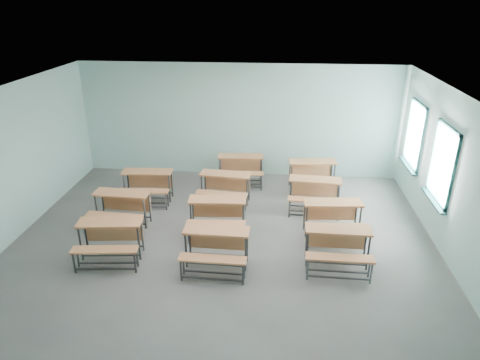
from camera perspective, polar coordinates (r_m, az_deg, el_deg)
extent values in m
cube|color=slate|center=(9.18, -2.37, -8.73)|extent=(9.00, 8.00, 0.02)
cube|color=silver|center=(7.94, -2.76, 11.32)|extent=(9.00, 8.00, 0.02)
cube|color=#AEDAD2|center=(12.20, -0.06, 7.90)|extent=(9.00, 0.02, 3.20)
cube|color=#AEDAD2|center=(5.05, -8.80, -17.43)|extent=(9.00, 0.02, 3.20)
cube|color=#AEDAD2|center=(10.05, -28.96, 1.40)|extent=(0.02, 8.00, 3.20)
cube|color=#AEDAD2|center=(9.04, 27.10, -0.51)|extent=(0.02, 8.00, 3.20)
cube|color=#1A494A|center=(11.71, 21.71, 2.06)|extent=(0.06, 1.20, 0.06)
cube|color=#1A494A|center=(11.29, 22.88, 9.35)|extent=(0.06, 1.20, 0.06)
cube|color=#1A494A|center=(10.96, 23.07, 4.71)|extent=(0.06, 0.06, 1.60)
cube|color=#1A494A|center=(12.00, 21.56, 6.48)|extent=(0.06, 0.06, 1.60)
cube|color=#1A494A|center=(11.47, 22.28, 5.63)|extent=(0.04, 0.04, 1.48)
cube|color=#1A494A|center=(11.47, 22.28, 5.63)|extent=(0.04, 1.08, 0.04)
cube|color=#1A494A|center=(11.72, 21.48, 1.79)|extent=(0.14, 1.28, 0.04)
cube|color=white|center=(11.48, 22.40, 5.63)|extent=(0.01, 1.08, 1.48)
cube|color=#1A494A|center=(9.96, 24.64, -2.16)|extent=(0.06, 1.20, 0.06)
cube|color=#1A494A|center=(9.46, 26.20, 6.30)|extent=(0.06, 1.20, 0.06)
cube|color=#1A494A|center=(9.19, 26.50, 0.65)|extent=(0.06, 0.06, 1.60)
cube|color=#1A494A|center=(10.18, 24.40, 3.14)|extent=(0.06, 0.06, 1.60)
cube|color=#1A494A|center=(9.68, 25.39, 1.96)|extent=(0.04, 0.04, 1.48)
cube|color=#1A494A|center=(9.68, 25.39, 1.96)|extent=(0.04, 1.08, 0.04)
cube|color=#1A494A|center=(9.97, 24.36, -2.46)|extent=(0.14, 1.28, 0.04)
cube|color=white|center=(9.69, 25.53, 1.95)|extent=(0.01, 1.08, 1.48)
cube|color=#BE7244|center=(8.84, -17.00, -5.42)|extent=(1.29, 0.54, 0.04)
cube|color=#BE7244|center=(9.15, -16.45, -6.59)|extent=(1.19, 0.14, 0.43)
cylinder|color=#383B3E|center=(9.07, -20.50, -8.01)|extent=(0.04, 0.04, 0.74)
cylinder|color=#383B3E|center=(8.75, -13.33, -8.27)|extent=(0.04, 0.04, 0.74)
cylinder|color=#383B3E|center=(9.34, -19.86, -6.95)|extent=(0.04, 0.04, 0.74)
cylinder|color=#383B3E|center=(9.02, -12.90, -7.16)|extent=(0.04, 0.04, 0.74)
cube|color=#383B3E|center=(9.03, -16.78, -9.59)|extent=(1.15, 0.15, 0.03)
cube|color=#383B3E|center=(9.30, -16.25, -8.48)|extent=(1.15, 0.15, 0.03)
cube|color=#BE7244|center=(8.58, -17.62, -8.85)|extent=(1.27, 0.39, 0.04)
cylinder|color=#383B3E|center=(8.80, -21.25, -10.32)|extent=(0.04, 0.04, 0.43)
cylinder|color=#383B3E|center=(8.47, -13.83, -10.69)|extent=(0.04, 0.04, 0.43)
cylinder|color=#383B3E|center=(8.96, -20.83, -9.63)|extent=(0.04, 0.04, 0.43)
cylinder|color=#383B3E|center=(8.63, -13.55, -9.95)|extent=(0.04, 0.04, 0.43)
cube|color=#383B3E|center=(8.69, -17.50, -11.25)|extent=(1.15, 0.15, 0.03)
cube|color=#383B3E|center=(8.85, -17.16, -10.53)|extent=(1.15, 0.15, 0.03)
cube|color=#BE7244|center=(8.20, -3.15, -6.72)|extent=(1.26, 0.45, 0.04)
cube|color=#BE7244|center=(8.52, -2.89, -7.92)|extent=(1.19, 0.05, 0.43)
cylinder|color=#383B3E|center=(8.37, -7.21, -9.34)|extent=(0.04, 0.04, 0.74)
cylinder|color=#383B3E|center=(8.19, 0.74, -9.91)|extent=(0.04, 0.04, 0.74)
cylinder|color=#383B3E|center=(8.64, -6.70, -8.15)|extent=(0.04, 0.04, 0.74)
cylinder|color=#383B3E|center=(8.47, 0.97, -8.67)|extent=(0.04, 0.04, 0.74)
cube|color=#383B3E|center=(8.41, -3.24, -11.16)|extent=(1.15, 0.06, 0.03)
cube|color=#383B3E|center=(8.68, -2.87, -9.92)|extent=(1.15, 0.06, 0.03)
cube|color=#BE7244|center=(7.94, -3.70, -10.46)|extent=(1.26, 0.29, 0.04)
cylinder|color=#383B3E|center=(8.11, -7.87, -11.90)|extent=(0.04, 0.04, 0.43)
cylinder|color=#383B3E|center=(7.93, 0.41, -12.55)|extent=(0.04, 0.04, 0.43)
cylinder|color=#383B3E|center=(8.26, -7.53, -11.11)|extent=(0.04, 0.04, 0.43)
cylinder|color=#383B3E|center=(8.09, 0.56, -11.73)|extent=(0.04, 0.04, 0.43)
cube|color=#383B3E|center=(8.08, -3.75, -13.02)|extent=(1.15, 0.06, 0.03)
cube|color=#383B3E|center=(8.23, -3.51, -12.21)|extent=(1.15, 0.06, 0.03)
cube|color=#BE7244|center=(8.43, 12.99, -6.43)|extent=(1.26, 0.44, 0.04)
cube|color=#BE7244|center=(8.75, 12.67, -7.61)|extent=(1.19, 0.04, 0.43)
cylinder|color=#383B3E|center=(8.43, 8.95, -9.18)|extent=(0.04, 0.04, 0.74)
cylinder|color=#383B3E|center=(8.58, 16.72, -9.34)|extent=(0.04, 0.04, 0.74)
cylinder|color=#383B3E|center=(8.71, 8.86, -8.00)|extent=(0.04, 0.04, 0.74)
cylinder|color=#383B3E|center=(8.86, 16.37, -8.18)|extent=(0.04, 0.04, 0.74)
cube|color=#383B3E|center=(8.63, 12.71, -10.77)|extent=(1.15, 0.05, 0.03)
cube|color=#383B3E|center=(8.91, 12.50, -9.57)|extent=(1.15, 0.05, 0.03)
cube|color=#BE7244|center=(8.17, 13.16, -10.07)|extent=(1.26, 0.28, 0.04)
cylinder|color=#383B3E|center=(8.16, 9.00, -11.73)|extent=(0.04, 0.04, 0.43)
cylinder|color=#383B3E|center=(8.31, 17.09, -11.85)|extent=(0.04, 0.04, 0.43)
cylinder|color=#383B3E|center=(8.32, 8.95, -10.95)|extent=(0.04, 0.04, 0.43)
cylinder|color=#383B3E|center=(8.47, 16.87, -11.08)|extent=(0.04, 0.04, 0.43)
cube|color=#383B3E|center=(8.29, 13.00, -12.57)|extent=(1.15, 0.05, 0.03)
cube|color=#383B3E|center=(8.45, 12.86, -11.78)|extent=(1.15, 0.05, 0.03)
cube|color=#BE7244|center=(10.01, -15.52, -1.71)|extent=(1.28, 0.49, 0.04)
cube|color=#BE7244|center=(10.30, -14.92, -2.87)|extent=(1.19, 0.09, 0.43)
cylinder|color=#383B3E|center=(10.28, -18.59, -3.85)|extent=(0.04, 0.04, 0.74)
cylinder|color=#383B3E|center=(9.83, -12.58, -4.43)|extent=(0.04, 0.04, 0.74)
cylinder|color=#383B3E|center=(10.55, -17.80, -3.03)|extent=(0.04, 0.04, 0.74)
cylinder|color=#383B3E|center=(10.11, -11.93, -3.56)|extent=(0.04, 0.04, 0.74)
cube|color=#383B3E|center=(10.17, -15.49, -5.47)|extent=(1.15, 0.10, 0.03)
cube|color=#383B3E|center=(10.43, -14.78, -4.60)|extent=(1.15, 0.10, 0.03)
cube|color=#BE7244|center=(9.74, -16.47, -4.60)|extent=(1.27, 0.34, 0.04)
cylinder|color=#383B3E|center=(10.02, -19.55, -5.74)|extent=(0.04, 0.04, 0.43)
cylinder|color=#383B3E|center=(9.55, -13.40, -6.44)|extent=(0.04, 0.04, 0.43)
cylinder|color=#383B3E|center=(10.17, -19.05, -5.21)|extent=(0.04, 0.04, 0.43)
cylinder|color=#383B3E|center=(9.71, -12.98, -5.87)|extent=(0.04, 0.04, 0.43)
cube|color=#383B3E|center=(9.84, -16.46, -6.76)|extent=(1.15, 0.10, 0.03)
cube|color=#383B3E|center=(9.99, -16.00, -6.21)|extent=(1.15, 0.10, 0.03)
cube|color=#BE7244|center=(9.36, -3.04, -2.64)|extent=(1.28, 0.49, 0.04)
cube|color=#BE7244|center=(9.68, -2.91, -3.83)|extent=(1.19, 0.09, 0.43)
cylinder|color=#383B3E|center=(9.46, -6.56, -5.16)|extent=(0.04, 0.04, 0.74)
cylinder|color=#383B3E|center=(9.37, 0.45, -5.29)|extent=(0.04, 0.04, 0.74)
cylinder|color=#383B3E|center=(9.75, -6.29, -4.22)|extent=(0.04, 0.04, 0.74)
cylinder|color=#383B3E|center=(9.66, 0.49, -4.34)|extent=(0.04, 0.04, 0.74)
cube|color=#383B3E|center=(9.52, -3.04, -6.64)|extent=(1.15, 0.10, 0.03)
cube|color=#383B3E|center=(9.81, -2.88, -5.66)|extent=(1.15, 0.10, 0.03)
cube|color=#BE7244|center=(9.06, -3.25, -5.80)|extent=(1.27, 0.34, 0.04)
cylinder|color=#383B3E|center=(9.16, -6.88, -7.30)|extent=(0.04, 0.04, 0.43)
cylinder|color=#383B3E|center=(9.07, 0.38, -7.47)|extent=(0.04, 0.04, 0.43)
cylinder|color=#383B3E|center=(9.33, -6.71, -6.68)|extent=(0.04, 0.04, 0.43)
cylinder|color=#383B3E|center=(9.24, 0.41, -6.83)|extent=(0.04, 0.04, 0.43)
cube|color=#383B3E|center=(9.16, -3.25, -8.11)|extent=(1.15, 0.10, 0.03)
cube|color=#383B3E|center=(9.33, -3.15, -7.47)|extent=(1.15, 0.10, 0.03)
cube|color=#BE7244|center=(9.44, 12.31, -2.96)|extent=(1.28, 0.52, 0.04)
cube|color=#BE7244|center=(9.75, 11.94, -4.13)|extent=(1.19, 0.12, 0.43)
cylinder|color=#383B3E|center=(9.37, 8.84, -5.57)|extent=(0.04, 0.04, 0.74)
cylinder|color=#383B3E|center=(9.61, 15.67, -5.46)|extent=(0.04, 0.04, 0.74)
cylinder|color=#383B3E|center=(9.66, 8.58, -4.61)|extent=(0.04, 0.04, 0.74)
cylinder|color=#383B3E|center=(9.89, 15.20, -4.53)|extent=(0.04, 0.04, 0.74)
cube|color=#383B3E|center=(9.60, 12.16, -6.92)|extent=(1.15, 0.12, 0.03)
cube|color=#383B3E|center=(9.89, 11.80, -5.94)|extent=(1.15, 0.12, 0.03)
cube|color=#BE7244|center=(9.15, 12.73, -6.09)|extent=(1.27, 0.36, 0.04)
cylinder|color=#383B3E|center=(9.08, 9.15, -7.75)|extent=(0.04, 0.04, 0.43)
cylinder|color=#383B3E|center=(9.32, 16.21, -7.57)|extent=(0.04, 0.04, 0.43)
cylinder|color=#383B3E|center=(9.25, 8.98, -7.11)|extent=(0.04, 0.04, 0.43)
cylinder|color=#383B3E|center=(9.49, 15.91, -6.96)|extent=(0.04, 0.04, 0.43)
cube|color=#383B3E|center=(9.25, 12.65, -8.38)|extent=(1.15, 0.12, 0.03)
cube|color=#383B3E|center=(9.42, 12.42, -7.75)|extent=(1.15, 0.12, 0.03)
cube|color=#BE7244|center=(11.07, -12.28, 1.09)|extent=(1.27, 0.47, 0.04)
cube|color=#BE7244|center=(11.36, -11.91, -0.02)|extent=(1.19, 0.07, 0.43)
cylinder|color=#383B3E|center=(11.23, -15.15, -1.04)|extent=(0.04, 0.04, 0.74)
cylinder|color=#383B3E|center=(10.94, -9.41, -1.18)|extent=(0.04, 0.04, 0.74)
cylinder|color=#383B3E|center=(11.52, -14.68, -0.35)|extent=(0.04, 0.04, 0.74)
cylinder|color=#383B3E|center=(11.24, -9.08, -0.47)|extent=(0.04, 0.04, 0.74)
cube|color=#383B3E|center=(11.18, -12.20, -2.35)|extent=(1.15, 0.08, 0.03)
cube|color=#383B3E|center=(11.48, -11.81, -1.63)|extent=(1.15, 0.08, 0.03)
cube|color=#BE7244|center=(10.75, -12.78, -1.46)|extent=(1.26, 0.32, 0.04)
cylinder|color=#383B3E|center=(10.92, -15.71, -2.72)|extent=(0.04, 0.04, 0.43)
cylinder|color=#383B3E|center=(10.63, -9.81, -2.91)|extent=(0.04, 0.04, 0.43)
cylinder|color=#383B3E|center=(11.09, -15.41, -2.27)|extent=(0.04, 0.04, 0.43)
cylinder|color=#383B3E|center=(10.80, -9.60, -2.44)|extent=(0.04, 0.04, 0.43)
cube|color=#383B3E|center=(10.82, -12.74, -3.45)|extent=(1.15, 0.08, 0.03)
cube|color=#383B3E|center=(10.99, -12.48, -2.98)|extent=(1.15, 0.08, 0.03)
cube|color=#BE7244|center=(10.68, -1.95, 0.80)|extent=(1.28, 0.52, 0.04)
cube|color=#BE7244|center=(10.98, -1.73, -0.35)|extent=(1.19, 0.12, 0.43)
cylinder|color=#383B3E|center=(10.81, -5.09, -1.26)|extent=(0.04, 0.04, 0.74)
cylinder|color=#383B3E|center=(10.59, 0.94, -1.71)|extent=(0.04, 0.04, 0.74)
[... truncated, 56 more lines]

